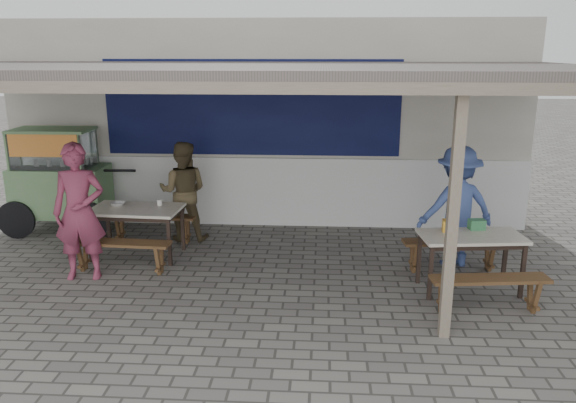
# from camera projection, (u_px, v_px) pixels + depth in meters

# --- Properties ---
(ground) EXTENTS (60.00, 60.00, 0.00)m
(ground) POSITION_uv_depth(u_px,v_px,m) (241.00, 295.00, 7.10)
(ground) COLOR #67645E
(ground) RESTS_ON ground
(back_wall) EXTENTS (9.00, 1.28, 3.50)m
(back_wall) POSITION_uv_depth(u_px,v_px,m) (267.00, 123.00, 10.10)
(back_wall) COLOR beige
(back_wall) RESTS_ON ground
(warung_roof) EXTENTS (9.00, 4.21, 2.81)m
(warung_roof) POSITION_uv_depth(u_px,v_px,m) (247.00, 73.00, 7.26)
(warung_roof) COLOR #534B47
(warung_roof) RESTS_ON ground
(table_left) EXTENTS (1.35, 0.83, 0.75)m
(table_left) POSITION_uv_depth(u_px,v_px,m) (136.00, 213.00, 8.27)
(table_left) COLOR silver
(table_left) RESTS_ON ground
(bench_left_street) EXTENTS (1.42, 0.35, 0.45)m
(bench_left_street) POSITION_uv_depth(u_px,v_px,m) (120.00, 249.00, 7.74)
(bench_left_street) COLOR brown
(bench_left_street) RESTS_ON ground
(bench_left_wall) EXTENTS (1.42, 0.35, 0.45)m
(bench_left_wall) POSITION_uv_depth(u_px,v_px,m) (153.00, 222.00, 8.98)
(bench_left_wall) COLOR brown
(bench_left_wall) RESTS_ON ground
(table_right) EXTENTS (1.34, 0.78, 0.75)m
(table_right) POSITION_uv_depth(u_px,v_px,m) (471.00, 241.00, 7.07)
(table_right) COLOR silver
(table_right) RESTS_ON ground
(bench_right_street) EXTENTS (1.40, 0.43, 0.45)m
(bench_right_street) POSITION_uv_depth(u_px,v_px,m) (489.00, 287.00, 6.53)
(bench_right_street) COLOR brown
(bench_right_street) RESTS_ON ground
(bench_right_wall) EXTENTS (1.40, 0.43, 0.45)m
(bench_right_wall) POSITION_uv_depth(u_px,v_px,m) (452.00, 248.00, 7.79)
(bench_right_wall) COLOR brown
(bench_right_wall) RESTS_ON ground
(vendor_cart) EXTENTS (2.20, 0.88, 1.75)m
(vendor_cart) POSITION_uv_depth(u_px,v_px,m) (59.00, 177.00, 9.35)
(vendor_cart) COLOR #718C5D
(vendor_cart) RESTS_ON ground
(patron_street_side) EXTENTS (0.73, 0.54, 1.85)m
(patron_street_side) POSITION_uv_depth(u_px,v_px,m) (79.00, 212.00, 7.42)
(patron_street_side) COLOR #7D2F47
(patron_street_side) RESTS_ON ground
(patron_wall_side) EXTENTS (0.80, 0.63, 1.61)m
(patron_wall_side) POSITION_uv_depth(u_px,v_px,m) (183.00, 191.00, 9.00)
(patron_wall_side) COLOR brown
(patron_wall_side) RESTS_ON ground
(patron_right_table) EXTENTS (1.23, 0.88, 1.72)m
(patron_right_table) POSITION_uv_depth(u_px,v_px,m) (457.00, 207.00, 7.90)
(patron_right_table) COLOR #3D5190
(patron_right_table) RESTS_ON ground
(tissue_box) EXTENTS (0.16, 0.16, 0.15)m
(tissue_box) POSITION_uv_depth(u_px,v_px,m) (448.00, 226.00, 7.17)
(tissue_box) COLOR gold
(tissue_box) RESTS_ON table_right
(donation_box) EXTENTS (0.22, 0.16, 0.13)m
(donation_box) POSITION_uv_depth(u_px,v_px,m) (477.00, 224.00, 7.25)
(donation_box) COLOR #347648
(donation_box) RESTS_ON table_right
(condiment_jar) EXTENTS (0.07, 0.07, 0.08)m
(condiment_jar) POSITION_uv_depth(u_px,v_px,m) (160.00, 202.00, 8.39)
(condiment_jar) COLOR silver
(condiment_jar) RESTS_ON table_left
(condiment_bowl) EXTENTS (0.20, 0.20, 0.05)m
(condiment_bowl) POSITION_uv_depth(u_px,v_px,m) (118.00, 204.00, 8.36)
(condiment_bowl) COLOR white
(condiment_bowl) RESTS_ON table_left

